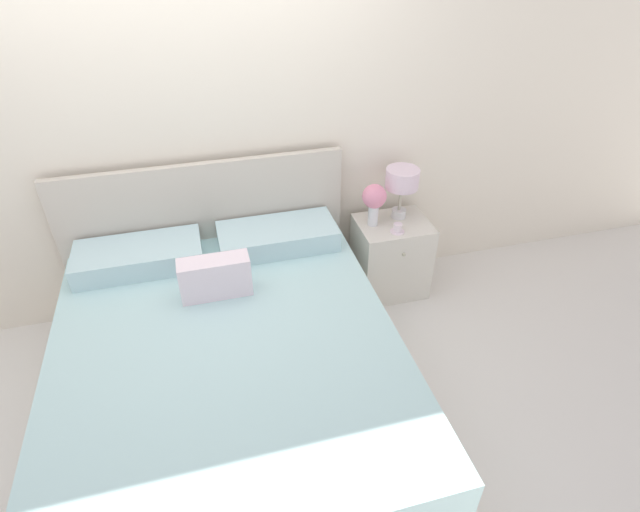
{
  "coord_description": "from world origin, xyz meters",
  "views": [
    {
      "loc": [
        -0.01,
        -2.95,
        2.4
      ],
      "look_at": [
        0.63,
        -0.58,
        0.66
      ],
      "focal_mm": 28.0,
      "sensor_mm": 36.0,
      "label": 1
    }
  ],
  "objects_px": {
    "teacup": "(398,228)",
    "nightstand": "(390,257)",
    "flower_vase": "(375,199)",
    "bed": "(229,366)",
    "table_lamp": "(402,181)"
  },
  "relations": [
    {
      "from": "bed",
      "to": "flower_vase",
      "type": "bearing_deg",
      "value": 35.1
    },
    {
      "from": "flower_vase",
      "to": "teacup",
      "type": "bearing_deg",
      "value": -46.99
    },
    {
      "from": "table_lamp",
      "to": "teacup",
      "type": "xyz_separation_m",
      "value": [
        -0.08,
        -0.18,
        -0.25
      ]
    },
    {
      "from": "bed",
      "to": "teacup",
      "type": "distance_m",
      "value": 1.43
    },
    {
      "from": "table_lamp",
      "to": "flower_vase",
      "type": "distance_m",
      "value": 0.23
    },
    {
      "from": "flower_vase",
      "to": "teacup",
      "type": "height_order",
      "value": "flower_vase"
    },
    {
      "from": "nightstand",
      "to": "bed",
      "type": "bearing_deg",
      "value": -148.89
    },
    {
      "from": "bed",
      "to": "flower_vase",
      "type": "distance_m",
      "value": 1.44
    },
    {
      "from": "teacup",
      "to": "nightstand",
      "type": "bearing_deg",
      "value": 79.49
    },
    {
      "from": "nightstand",
      "to": "table_lamp",
      "type": "xyz_separation_m",
      "value": [
        0.06,
        0.07,
        0.57
      ]
    },
    {
      "from": "flower_vase",
      "to": "bed",
      "type": "bearing_deg",
      "value": -144.9
    },
    {
      "from": "table_lamp",
      "to": "nightstand",
      "type": "bearing_deg",
      "value": -131.37
    },
    {
      "from": "nightstand",
      "to": "teacup",
      "type": "bearing_deg",
      "value": -100.51
    },
    {
      "from": "nightstand",
      "to": "flower_vase",
      "type": "height_order",
      "value": "flower_vase"
    },
    {
      "from": "bed",
      "to": "teacup",
      "type": "height_order",
      "value": "bed"
    }
  ]
}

